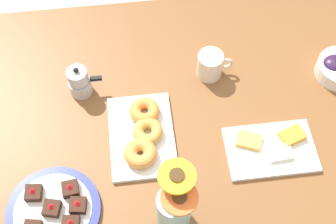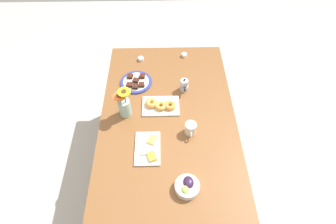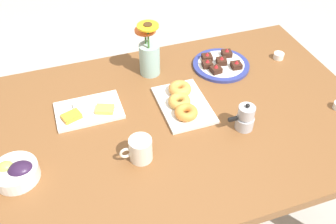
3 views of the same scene
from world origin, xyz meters
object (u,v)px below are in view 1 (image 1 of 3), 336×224
(cheese_platter, at_px, (271,148))
(dessert_plate, at_px, (54,210))
(moka_pot, at_px, (79,82))
(coffee_mug, at_px, (210,65))
(flower_vase, at_px, (174,208))
(croissant_platter, at_px, (143,134))
(dining_table, at_px, (168,132))

(cheese_platter, distance_m, dessert_plate, 0.64)
(cheese_platter, distance_m, moka_pot, 0.61)
(coffee_mug, height_order, dessert_plate, coffee_mug)
(cheese_platter, relative_size, dessert_plate, 1.01)
(cheese_platter, relative_size, flower_vase, 1.01)
(cheese_platter, distance_m, flower_vase, 0.36)
(dessert_plate, bearing_deg, cheese_platter, 10.32)
(moka_pot, bearing_deg, cheese_platter, -26.73)
(flower_vase, distance_m, moka_pot, 0.51)
(croissant_platter, bearing_deg, cheese_platter, -12.91)
(cheese_platter, relative_size, moka_pot, 2.18)
(dining_table, height_order, dessert_plate, dessert_plate)
(flower_vase, height_order, moka_pot, flower_vase)
(coffee_mug, relative_size, dessert_plate, 0.45)
(cheese_platter, xyz_separation_m, dessert_plate, (-0.63, -0.11, 0.00))
(croissant_platter, bearing_deg, dessert_plate, -142.74)
(dining_table, distance_m, flower_vase, 0.36)
(dining_table, distance_m, cheese_platter, 0.33)
(dessert_plate, xyz_separation_m, moka_pot, (0.08, 0.39, 0.04))
(cheese_platter, height_order, croissant_platter, croissant_platter)
(coffee_mug, relative_size, cheese_platter, 0.45)
(dining_table, bearing_deg, dessert_plate, -143.30)
(dining_table, bearing_deg, croissant_platter, -145.16)
(dining_table, height_order, flower_vase, flower_vase)
(cheese_platter, xyz_separation_m, croissant_platter, (-0.37, 0.08, 0.01))
(dining_table, relative_size, cheese_platter, 6.15)
(coffee_mug, height_order, cheese_platter, coffee_mug)
(flower_vase, bearing_deg, dining_table, 86.00)
(cheese_platter, bearing_deg, moka_pot, 153.27)
(dining_table, distance_m, dessert_plate, 0.44)
(dining_table, bearing_deg, coffee_mug, 44.98)
(flower_vase, bearing_deg, moka_pot, 117.81)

